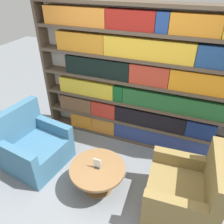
% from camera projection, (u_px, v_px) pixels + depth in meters
% --- Properties ---
extents(ground_plane, '(14.00, 14.00, 0.00)m').
position_uv_depth(ground_plane, '(98.00, 202.00, 3.02)').
color(ground_plane, slate).
extents(bookshelf, '(3.31, 0.30, 2.35)m').
position_uv_depth(bookshelf, '(136.00, 82.00, 3.55)').
color(bookshelf, silver).
rests_on(bookshelf, ground_plane).
extents(armchair_left, '(0.94, 0.98, 0.96)m').
position_uv_depth(armchair_left, '(34.00, 147.00, 3.50)').
color(armchair_left, '#386684').
rests_on(armchair_left, ground_plane).
extents(armchair_right, '(0.87, 0.92, 0.96)m').
position_uv_depth(armchair_right, '(184.00, 193.00, 2.78)').
color(armchair_right, olive).
rests_on(armchair_right, ground_plane).
extents(coffee_table, '(0.78, 0.78, 0.41)m').
position_uv_depth(coffee_table, '(98.00, 173.00, 3.07)').
color(coffee_table, brown).
rests_on(coffee_table, ground_plane).
extents(table_sign, '(0.11, 0.06, 0.16)m').
position_uv_depth(table_sign, '(97.00, 164.00, 2.97)').
color(table_sign, black).
rests_on(table_sign, coffee_table).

